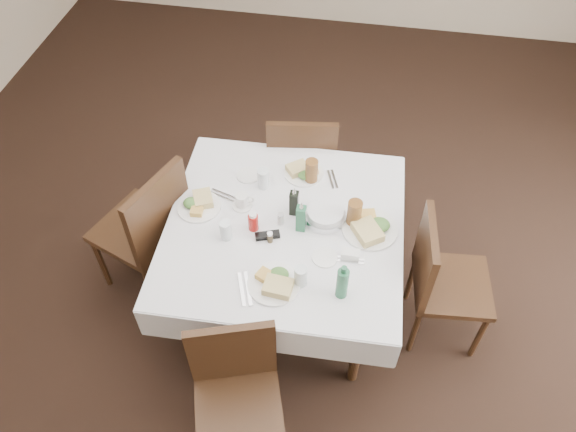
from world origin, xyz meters
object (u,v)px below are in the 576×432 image
Objects in this scene: water_w at (226,230)px; coffee_mug at (242,201)px; chair_west at (149,226)px; oil_cruet_dark at (294,202)px; dining_table at (284,234)px; water_n at (263,179)px; oil_cruet_green at (301,217)px; ketchup_bottle at (253,222)px; water_s at (301,276)px; water_e at (353,216)px; bread_basket at (325,215)px; chair_south at (236,387)px; chair_north at (302,160)px; green_bottle at (342,283)px; chair_east at (439,276)px.

coffee_mug is (0.03, 0.24, -0.02)m from water_w.
chair_west is 0.91m from oil_cruet_dark.
dining_table is 0.30m from coffee_mug.
water_n is at bearing 122.55° from dining_table.
water_w is 0.41m from oil_cruet_green.
dining_table is at bearing 18.18° from ketchup_bottle.
ketchup_bottle is (-0.20, -0.15, -0.03)m from oil_cruet_dark.
water_s is at bearing -48.62° from coffee_mug.
chair_west is 0.61m from coffee_mug.
oil_cruet_dark is (-0.33, 0.02, 0.02)m from water_e.
dining_table is 0.42m from water_s.
water_s is 1.00× the size of ketchup_bottle.
water_w is at bearing -106.22° from water_n.
bread_basket is 1.12× the size of oil_cruet_dark.
water_n is at bearing 92.07° from ketchup_bottle.
water_n reaches higher than water_w.
chair_south reaches higher than dining_table.
oil_cruet_green reaches higher than chair_north.
water_e is 1.10× the size of water_w.
water_e is 0.15m from bread_basket.
coffee_mug is (-0.18, 0.96, 0.29)m from chair_south.
chair_west reaches higher than dining_table.
green_bottle is (-0.01, -0.48, 0.04)m from water_e.
chair_west reaches higher than chair_north.
green_bottle is (0.32, -0.50, 0.01)m from oil_cruet_dark.
green_bottle is at bearing -144.87° from chair_east.
chair_north is 0.84m from water_e.
green_bottle reaches higher than oil_cruet_green.
coffee_mug reaches higher than dining_table.
chair_south is at bearing -107.72° from bread_basket.
water_s is (-0.74, -0.34, 0.30)m from chair_east.
chair_north is at bearing 43.84° from chair_west.
bread_basket is 1.00× the size of green_bottle.
water_w is (0.53, -0.14, 0.24)m from chair_west.
oil_cruet_dark is (0.04, 0.10, 0.17)m from dining_table.
water_w is at bearing -146.83° from ketchup_bottle.
water_w reaches higher than coffee_mug.
dining_table is at bearing 178.67° from chair_east.
ketchup_bottle is at bearing 33.17° from water_w.
bread_basket is at bearing 106.85° from green_bottle.
chair_north is at bearing 91.80° from dining_table.
chair_north is 1.63m from chair_south.
water_w is at bearing -15.12° from chair_west.
water_s is at bearing -44.90° from ketchup_bottle.
oil_cruet_green is at bearing 98.96° from water_s.
chair_west is 7.84× the size of coffee_mug.
water_e is at bearing -1.92° from coffee_mug.
chair_south is 0.98× the size of chair_east.
oil_cruet_green is at bearing 18.80° from water_w.
chair_south is 3.94× the size of green_bottle.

